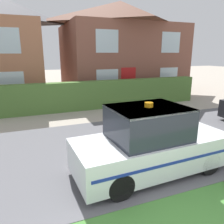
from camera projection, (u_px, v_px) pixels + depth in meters
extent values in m
cube|color=#5B5B60|center=(104.00, 149.00, 6.99)|extent=(28.00, 5.54, 0.01)
cube|color=#4C7233|center=(84.00, 96.00, 11.72)|extent=(13.95, 0.59, 1.51)
cylinder|color=black|center=(209.00, 163.00, 5.48)|extent=(0.60, 0.23, 0.60)
cylinder|color=black|center=(173.00, 143.00, 6.71)|extent=(0.60, 0.23, 0.60)
cylinder|color=black|center=(120.00, 186.00, 4.50)|extent=(0.60, 0.23, 0.60)
cylinder|color=black|center=(97.00, 158.00, 5.74)|extent=(0.60, 0.23, 0.60)
cube|color=silver|center=(152.00, 151.00, 5.54)|extent=(4.06, 1.77, 0.77)
cube|color=#232833|center=(148.00, 123.00, 5.27)|extent=(1.85, 1.51, 0.79)
cube|color=silver|center=(149.00, 108.00, 5.18)|extent=(1.85, 1.51, 0.04)
cube|color=navy|center=(173.00, 163.00, 4.82)|extent=(3.79, 0.17, 0.07)
cube|color=navy|center=(136.00, 138.00, 6.23)|extent=(3.79, 0.17, 0.07)
cylinder|color=orange|center=(149.00, 105.00, 5.16)|extent=(0.20, 0.20, 0.11)
cube|color=silver|center=(11.00, 84.00, 11.81)|extent=(1.40, 0.02, 1.30)
cube|color=silver|center=(5.00, 40.00, 11.22)|extent=(1.40, 0.02, 1.30)
cube|color=brown|center=(120.00, 60.00, 16.69)|extent=(8.09, 6.41, 4.92)
pyramid|color=brown|center=(120.00, 13.00, 15.83)|extent=(8.49, 6.73, 1.67)
cube|color=red|center=(128.00, 84.00, 13.88)|extent=(1.00, 0.02, 2.10)
cube|color=silver|center=(107.00, 80.00, 13.30)|extent=(1.40, 0.02, 1.30)
cube|color=silver|center=(169.00, 77.00, 14.87)|extent=(1.40, 0.02, 1.30)
cube|color=silver|center=(107.00, 41.00, 12.70)|extent=(1.40, 0.02, 1.30)
cube|color=silver|center=(171.00, 42.00, 14.28)|extent=(1.40, 0.02, 1.30)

